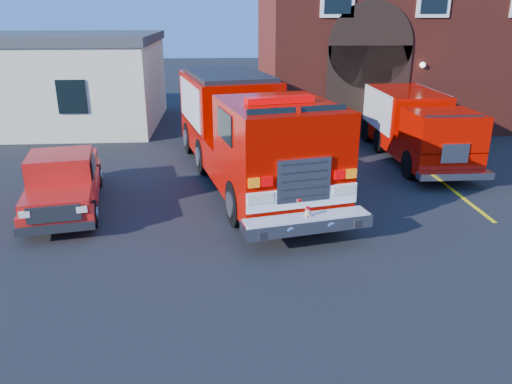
{
  "coord_description": "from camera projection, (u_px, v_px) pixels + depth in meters",
  "views": [
    {
      "loc": [
        -0.76,
        -12.34,
        5.37
      ],
      "look_at": [
        0.0,
        -1.2,
        1.3
      ],
      "focal_mm": 35.0,
      "sensor_mm": 36.0,
      "label": 1
    }
  ],
  "objects": [
    {
      "name": "parking_stripe_mid",
      "position": [
        429.0,
        172.0,
        17.62
      ],
      "size": [
        0.12,
        3.0,
        0.01
      ],
      "primitive_type": "cube",
      "color": "yellow",
      "rests_on": "ground"
    },
    {
      "name": "parking_stripe_far",
      "position": [
        400.0,
        150.0,
        20.43
      ],
      "size": [
        0.12,
        3.0,
        0.01
      ],
      "primitive_type": "cube",
      "color": "yellow",
      "rests_on": "ground"
    },
    {
      "name": "fire_station",
      "position": [
        410.0,
        34.0,
        25.68
      ],
      "size": [
        15.2,
        10.2,
        8.45
      ],
      "color": "maroon",
      "rests_on": "ground"
    },
    {
      "name": "side_building",
      "position": [
        52.0,
        80.0,
        24.31
      ],
      "size": [
        10.2,
        8.2,
        4.35
      ],
      "color": "beige",
      "rests_on": "ground"
    },
    {
      "name": "pickup_truck",
      "position": [
        64.0,
        181.0,
        14.21
      ],
      "size": [
        2.73,
        5.34,
        1.67
      ],
      "color": "black",
      "rests_on": "ground"
    },
    {
      "name": "parking_stripe_near",
      "position": [
        469.0,
        203.0,
        14.8
      ],
      "size": [
        0.12,
        3.0,
        0.01
      ],
      "primitive_type": "cube",
      "color": "yellow",
      "rests_on": "ground"
    },
    {
      "name": "secondary_truck",
      "position": [
        414.0,
        124.0,
        18.99
      ],
      "size": [
        2.38,
        7.48,
        2.43
      ],
      "color": "black",
      "rests_on": "ground"
    },
    {
      "name": "ground",
      "position": [
        253.0,
        222.0,
        13.45
      ],
      "size": [
        100.0,
        100.0,
        0.0
      ],
      "primitive_type": "plane",
      "color": "black",
      "rests_on": "ground"
    },
    {
      "name": "fire_engine",
      "position": [
        246.0,
        130.0,
        16.24
      ],
      "size": [
        5.22,
        11.11,
        3.3
      ],
      "color": "black",
      "rests_on": "ground"
    }
  ]
}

